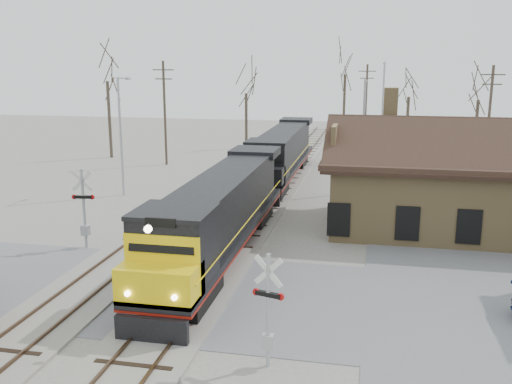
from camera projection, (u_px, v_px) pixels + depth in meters
The scene contains 20 objects.
ground at pixel (192, 294), 23.64m from camera, with size 140.00×140.00×0.00m, color #9B968C.
road at pixel (192, 293), 23.63m from camera, with size 60.00×9.00×0.03m, color slate.
track_main at pixel (262, 205), 37.94m from camera, with size 3.40×90.00×0.24m.
track_siding at pixel (197, 201), 38.82m from camera, with size 3.40×90.00×0.24m.
depot at pixel (459, 188), 32.20m from camera, with size 15.20×9.31×7.90m.
locomotive_lead at pixel (219, 216), 27.30m from camera, with size 2.80×18.75×4.16m.
locomotive_trailing at pixel (282, 154), 45.46m from camera, with size 2.80×18.75×3.94m.
crossbuck_near at pixel (268, 314), 17.64m from camera, with size 1.05×0.37×3.74m.
crossbuck_far at pixel (84, 211), 29.04m from camera, with size 1.18×0.31×4.14m.
streetlight_a at pixel (121, 130), 40.03m from camera, with size 0.25×2.04×8.35m.
streetlight_b at pixel (363, 129), 41.01m from camera, with size 0.25×2.04×8.17m.
streetlight_c at pixel (383, 106), 54.47m from camera, with size 0.25×2.04×9.34m.
utility_pole_a at pixel (165, 111), 51.89m from camera, with size 2.00×0.24×9.42m.
utility_pole_b at pixel (366, 102), 66.64m from camera, with size 2.00×0.24×9.04m.
utility_pole_c at pixel (489, 117), 48.72m from camera, with size 2.00×0.24×9.08m.
tree_a at pixel (107, 68), 54.95m from camera, with size 5.00×5.00×12.24m.
tree_b at pixel (246, 84), 61.29m from camera, with size 3.98×3.98×9.76m.
tree_c at pixel (346, 63), 68.40m from camera, with size 5.21×5.21×12.75m.
tree_d at pixel (409, 88), 60.25m from camera, with size 3.79×3.79×9.28m.
tree_e at pixel (479, 91), 56.41m from camera, with size 3.75×3.75×9.18m.
Camera 1 is at (7.05, -21.09, 9.44)m, focal length 40.00 mm.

